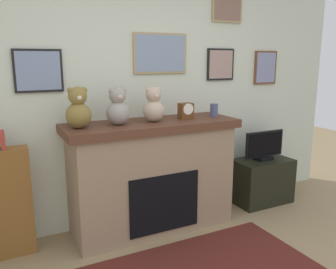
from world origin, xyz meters
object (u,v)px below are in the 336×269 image
(television, at_px, (264,146))
(mantel_clock, at_px, (186,111))
(teddy_bear_tan, at_px, (78,110))
(teddy_bear_grey, at_px, (118,108))
(tv_stand, at_px, (262,181))
(fireplace, at_px, (152,175))
(teddy_bear_brown, at_px, (154,106))
(candle_jar, at_px, (214,110))
(bookshelf, at_px, (7,200))

(television, relative_size, mantel_clock, 3.31)
(teddy_bear_tan, bearing_deg, teddy_bear_grey, 0.00)
(tv_stand, bearing_deg, teddy_bear_grey, -179.93)
(television, distance_m, teddy_bear_grey, 1.86)
(fireplace, distance_m, teddy_bear_grey, 0.78)
(teddy_bear_brown, bearing_deg, television, 0.04)
(candle_jar, distance_m, teddy_bear_grey, 1.06)
(television, relative_size, teddy_bear_brown, 1.58)
(tv_stand, height_order, teddy_bear_brown, teddy_bear_brown)
(tv_stand, xyz_separation_m, teddy_bear_brown, (-1.42, -0.00, 0.99))
(tv_stand, bearing_deg, bookshelf, 177.93)
(television, relative_size, candle_jar, 3.92)
(bookshelf, relative_size, candle_jar, 8.31)
(candle_jar, relative_size, teddy_bear_brown, 0.40)
(candle_jar, distance_m, teddy_bear_tan, 1.41)
(teddy_bear_tan, distance_m, teddy_bear_brown, 0.71)
(bookshelf, bearing_deg, television, -2.10)
(teddy_bear_tan, relative_size, teddy_bear_grey, 1.04)
(candle_jar, relative_size, mantel_clock, 0.84)
(tv_stand, bearing_deg, mantel_clock, -179.81)
(fireplace, relative_size, teddy_bear_tan, 4.71)
(fireplace, relative_size, bookshelf, 1.51)
(teddy_bear_brown, bearing_deg, teddy_bear_tan, -180.00)
(television, bearing_deg, mantel_clock, -179.88)
(bookshelf, relative_size, television, 2.12)
(teddy_bear_grey, height_order, teddy_bear_brown, teddy_bear_grey)
(candle_jar, xyz_separation_m, mantel_clock, (-0.34, -0.00, 0.01))
(mantel_clock, xyz_separation_m, teddy_bear_tan, (-1.07, 0.00, 0.08))
(fireplace, relative_size, television, 3.20)
(candle_jar, height_order, mantel_clock, mantel_clock)
(bookshelf, distance_m, teddy_bear_brown, 1.54)
(fireplace, bearing_deg, candle_jar, -1.43)
(tv_stand, height_order, teddy_bear_tan, teddy_bear_tan)
(fireplace, xyz_separation_m, bookshelf, (-1.33, 0.08, -0.04))
(fireplace, bearing_deg, teddy_bear_grey, -176.95)
(teddy_bear_grey, bearing_deg, fireplace, 3.05)
(fireplace, height_order, teddy_bear_grey, teddy_bear_grey)
(mantel_clock, bearing_deg, teddy_bear_tan, 179.93)
(bookshelf, distance_m, tv_stand, 2.77)
(mantel_clock, relative_size, teddy_bear_grey, 0.46)
(bookshelf, relative_size, teddy_bear_grey, 3.25)
(teddy_bear_brown, bearing_deg, bookshelf, 175.64)
(tv_stand, bearing_deg, fireplace, 179.37)
(tv_stand, distance_m, teddy_bear_brown, 1.73)
(candle_jar, distance_m, teddy_bear_brown, 0.70)
(teddy_bear_grey, bearing_deg, teddy_bear_tan, -180.00)
(fireplace, height_order, television, fireplace)
(tv_stand, relative_size, teddy_bear_tan, 1.90)
(teddy_bear_brown, bearing_deg, fireplace, 130.87)
(mantel_clock, distance_m, teddy_bear_tan, 1.07)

